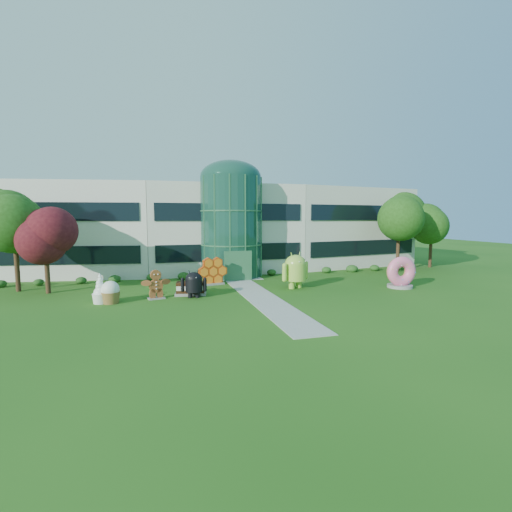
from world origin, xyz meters
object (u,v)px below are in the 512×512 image
object	(u,v)px
donut	(400,272)
gingerbread	(156,284)
android_green	(295,269)
android_black	(194,283)

from	to	relation	value
donut	gingerbread	bearing A→B (deg)	-178.01
donut	gingerbread	distance (m)	19.82
android_green	donut	xyz separation A→B (m)	(8.55, -2.20, -0.31)
android_green	donut	size ratio (longest dim) A/B	1.23
donut	gingerbread	world-z (taller)	donut
android_black	gingerbread	xyz separation A→B (m)	(-2.68, 0.35, -0.05)
android_green	gingerbread	xyz separation A→B (m)	(-11.24, -1.05, -0.57)
android_black	gingerbread	size ratio (longest dim) A/B	0.96
android_black	android_green	bearing A→B (deg)	22.07
donut	android_green	bearing A→B (deg)	170.88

